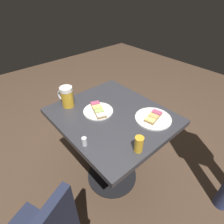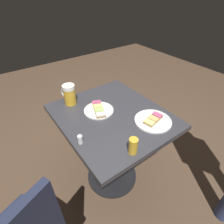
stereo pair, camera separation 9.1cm
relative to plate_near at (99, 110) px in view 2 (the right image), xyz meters
The scene contains 7 objects.
ground_plane 0.73m from the plate_near, 149.03° to the right, with size 6.00×6.00×0.00m, color #4C3828.
cafe_table 0.20m from the plate_near, 149.03° to the right, with size 0.78×0.69×0.71m.
plate_near is the anchor object (origin of this frame).
plate_far 0.38m from the plate_near, 143.66° to the right, with size 0.24×0.24×0.03m.
beer_mug 0.25m from the plate_near, 29.67° to the left, with size 0.14×0.09×0.15m.
beer_glass_small 0.42m from the plate_near, behind, with size 0.05×0.05×0.09m, color gold.
salt_shaker 0.32m from the plate_near, 128.49° to the left, with size 0.03×0.03×0.05m, color silver.
Camera 2 is at (-0.78, 0.57, 1.45)m, focal length 28.62 mm.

